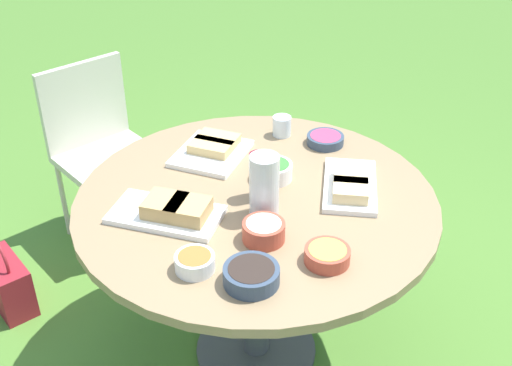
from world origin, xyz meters
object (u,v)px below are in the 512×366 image
(water_pitcher, at_px, (264,186))
(dining_table, at_px, (256,222))
(handbag, at_px, (7,282))
(wine_glass, at_px, (258,167))
(chair_near_left, at_px, (100,140))

(water_pitcher, bearing_deg, dining_table, -24.51)
(handbag, bearing_deg, wine_glass, -142.55)
(dining_table, xyz_separation_m, chair_near_left, (1.15, 0.05, -0.13))
(dining_table, height_order, water_pitcher, water_pitcher)
(chair_near_left, distance_m, wine_glass, 1.20)
(dining_table, distance_m, handbag, 1.26)
(dining_table, height_order, wine_glass, wine_glass)
(chair_near_left, bearing_deg, wine_glass, -177.06)
(dining_table, xyz_separation_m, water_pitcher, (-0.10, 0.04, 0.22))
(chair_near_left, distance_m, water_pitcher, 1.29)
(dining_table, relative_size, chair_near_left, 1.45)
(dining_table, bearing_deg, wine_glass, -65.77)
(wine_glass, relative_size, handbag, 0.47)
(chair_near_left, bearing_deg, dining_table, -177.60)
(water_pitcher, xyz_separation_m, wine_glass, (0.10, -0.06, 0.01))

